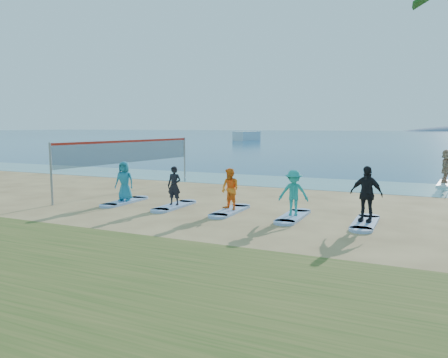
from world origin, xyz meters
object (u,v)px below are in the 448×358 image
at_px(student_0, 124,181).
at_px(surfboard_1, 175,206).
at_px(surfboard_0, 125,202).
at_px(surfboard_4, 365,223).
at_px(volleyball_net, 130,152).
at_px(student_4, 366,194).
at_px(paddleboarder, 446,166).
at_px(student_2, 230,189).
at_px(student_3, 294,193).
at_px(boat_offshore_a, 247,140).
at_px(paddleboard, 445,184).
at_px(surfboard_2, 230,211).
at_px(surfboard_3, 293,216).
at_px(student_1, 174,186).

bearing_deg(student_0, surfboard_1, -11.31).
relative_size(surfboard_0, surfboard_1, 1.00).
height_order(surfboard_0, surfboard_4, same).
height_order(volleyball_net, student_4, volleyball_net).
relative_size(paddleboarder, surfboard_1, 0.81).
distance_m(surfboard_0, student_2, 4.82).
bearing_deg(surfboard_1, student_3, -0.00).
distance_m(boat_offshore_a, surfboard_1, 80.92).
bearing_deg(volleyball_net, surfboard_1, -33.68).
relative_size(boat_offshore_a, surfboard_1, 3.36).
bearing_deg(surfboard_4, paddleboarder, 76.97).
bearing_deg(surfboard_1, student_0, -180.00).
distance_m(paddleboard, surfboard_2, 13.86).
bearing_deg(student_3, paddleboarder, 55.18).
height_order(volleyball_net, paddleboard, volleyball_net).
distance_m(paddleboarder, boat_offshore_a, 74.47).
relative_size(surfboard_0, student_2, 1.44).
relative_size(boat_offshore_a, surfboard_4, 3.36).
height_order(surfboard_2, student_3, student_3).
bearing_deg(student_3, student_0, 168.69).
bearing_deg(surfboard_2, student_4, -0.00).
xyz_separation_m(surfboard_0, student_0, (0.00, -0.00, 0.85)).
xyz_separation_m(student_0, surfboard_4, (9.51, 0.00, -0.85)).
bearing_deg(surfboard_3, paddleboard, 66.49).
xyz_separation_m(paddleboarder, boat_offshore_a, (-37.34, 64.42, -1.01)).
height_order(paddleboarder, student_0, paddleboarder).
distance_m(student_0, surfboard_2, 4.83).
bearing_deg(student_3, surfboard_0, 168.69).
bearing_deg(surfboard_3, volleyball_net, 162.69).
height_order(paddleboard, student_2, student_2).
xyz_separation_m(paddleboard, surfboard_1, (-9.83, -11.68, -0.01)).
relative_size(paddleboarder, student_0, 1.10).
xyz_separation_m(surfboard_0, surfboard_2, (4.75, 0.00, 0.00)).
distance_m(paddleboard, student_1, 15.29).
bearing_deg(student_1, surfboard_4, -3.93).
xyz_separation_m(paddleboard, surfboard_2, (-7.46, -11.68, -0.01)).
height_order(volleyball_net, surfboard_4, volleyball_net).
height_order(student_1, surfboard_4, student_1).
distance_m(surfboard_3, student_3, 0.83).
height_order(boat_offshore_a, student_1, student_1).
bearing_deg(paddleboarder, paddleboard, 0.00).
distance_m(student_3, surfboard_4, 2.52).
bearing_deg(student_4, student_1, -166.07).
xyz_separation_m(volleyball_net, paddleboarder, (14.01, 8.90, -0.89)).
bearing_deg(student_3, surfboard_2, 168.69).
xyz_separation_m(surfboard_0, student_1, (2.38, -0.00, 0.80)).
bearing_deg(surfboard_4, volleyball_net, 166.18).
height_order(boat_offshore_a, student_3, student_3).
relative_size(surfboard_3, student_3, 1.41).
bearing_deg(surfboard_2, student_3, -0.00).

